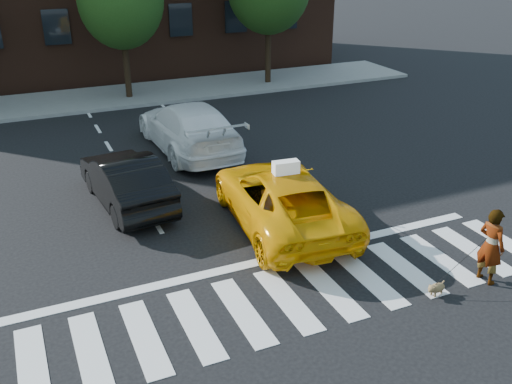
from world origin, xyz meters
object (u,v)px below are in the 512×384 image
(taxi, at_px, (282,198))
(white_suv, at_px, (189,127))
(dog, at_px, (436,288))
(black_sedan, at_px, (126,180))
(woman, at_px, (491,246))

(taxi, bearing_deg, white_suv, -80.33)
(taxi, height_order, white_suv, white_suv)
(white_suv, relative_size, dog, 11.16)
(black_sedan, relative_size, white_suv, 0.76)
(woman, distance_m, dog, 1.53)
(black_sedan, bearing_deg, white_suv, -135.40)
(taxi, height_order, woman, woman)
(taxi, height_order, black_sedan, taxi)
(taxi, distance_m, black_sedan, 4.43)
(taxi, xyz_separation_m, woman, (2.89, -4.22, 0.11))
(black_sedan, xyz_separation_m, white_suv, (2.95, 3.52, 0.12))
(woman, bearing_deg, black_sedan, 33.83)
(woman, height_order, dog, woman)
(white_suv, bearing_deg, dog, 98.96)
(black_sedan, bearing_deg, taxi, 134.70)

